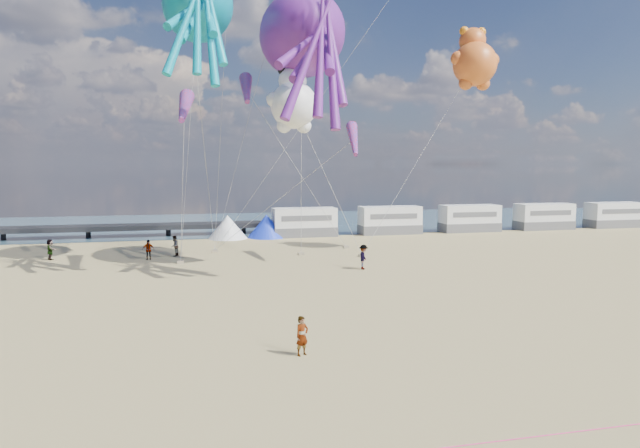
{
  "coord_description": "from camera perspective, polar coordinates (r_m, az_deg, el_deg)",
  "views": [
    {
      "loc": [
        -5.97,
        -18.37,
        7.56
      ],
      "look_at": [
        -0.27,
        6.0,
        4.93
      ],
      "focal_mm": 32.0,
      "sensor_mm": 36.0,
      "label": 1
    }
  ],
  "objects": [
    {
      "name": "ground",
      "position": [
        20.74,
        4.67,
        -15.4
      ],
      "size": [
        120.0,
        120.0,
        0.0
      ],
      "primitive_type": "plane",
      "color": "tan",
      "rests_on": "ground"
    },
    {
      "name": "water",
      "position": [
        73.99,
        -8.47,
        0.08
      ],
      "size": [
        120.0,
        120.0,
        0.0
      ],
      "primitive_type": "plane",
      "color": "#324F5F",
      "rests_on": "ground"
    },
    {
      "name": "motorhome_0",
      "position": [
        59.89,
        -1.57,
        0.19
      ],
      "size": [
        6.6,
        2.5,
        3.0
      ],
      "primitive_type": "cube",
      "color": "silver",
      "rests_on": "ground"
    },
    {
      "name": "motorhome_1",
      "position": [
        62.48,
        7.0,
        0.39
      ],
      "size": [
        6.6,
        2.5,
        3.0
      ],
      "primitive_type": "cube",
      "color": "silver",
      "rests_on": "ground"
    },
    {
      "name": "motorhome_2",
      "position": [
        66.35,
        14.72,
        0.56
      ],
      "size": [
        6.6,
        2.5,
        3.0
      ],
      "primitive_type": "cube",
      "color": "silver",
      "rests_on": "ground"
    },
    {
      "name": "motorhome_3",
      "position": [
        71.28,
        21.49,
        0.7
      ],
      "size": [
        6.6,
        2.5,
        3.0
      ],
      "primitive_type": "cube",
      "color": "silver",
      "rests_on": "ground"
    },
    {
      "name": "motorhome_4",
      "position": [
        77.07,
        27.31,
        0.82
      ],
      "size": [
        6.6,
        2.5,
        3.0
      ],
      "primitive_type": "cube",
      "color": "silver",
      "rests_on": "ground"
    },
    {
      "name": "tent_white",
      "position": [
        58.85,
        -9.22,
        -0.28
      ],
      "size": [
        4.0,
        4.0,
        2.4
      ],
      "primitive_type": "cone",
      "color": "white",
      "rests_on": "ground"
    },
    {
      "name": "tent_blue",
      "position": [
        59.25,
        -5.36,
        -0.19
      ],
      "size": [
        4.0,
        4.0,
        2.4
      ],
      "primitive_type": "cone",
      "color": "#1933CC",
      "rests_on": "ground"
    },
    {
      "name": "standing_person",
      "position": [
        23.0,
        -1.81,
        -11.12
      ],
      "size": [
        0.69,
        0.59,
        1.59
      ],
      "primitive_type": "imported",
      "rotation": [
        0.0,
        0.0,
        0.45
      ],
      "color": "tan",
      "rests_on": "ground"
    },
    {
      "name": "beachgoer_1",
      "position": [
        48.5,
        -14.34,
        -2.14
      ],
      "size": [
        0.78,
        0.96,
        1.7
      ],
      "primitive_type": "imported",
      "rotation": [
        0.0,
        0.0,
        4.39
      ],
      "color": "#7F6659",
      "rests_on": "ground"
    },
    {
      "name": "beachgoer_2",
      "position": [
        41.27,
        4.37,
        -3.31
      ],
      "size": [
        1.01,
        1.09,
        1.8
      ],
      "primitive_type": "imported",
      "rotation": [
        0.0,
        0.0,
        1.09
      ],
      "color": "#7F6659",
      "rests_on": "ground"
    },
    {
      "name": "beachgoer_3",
      "position": [
        47.35,
        -16.8,
        -2.47
      ],
      "size": [
        1.08,
        0.69,
        1.6
      ],
      "primitive_type": "imported",
      "rotation": [
        0.0,
        0.0,
        0.09
      ],
      "color": "#7F6659",
      "rests_on": "ground"
    },
    {
      "name": "beachgoer_4",
      "position": [
        50.04,
        -25.38,
        -2.32
      ],
      "size": [
        0.82,
        1.04,
        1.65
      ],
      "primitive_type": "imported",
      "rotation": [
        0.0,
        0.0,
        2.08
      ],
      "color": "#7F6659",
      "rests_on": "ground"
    },
    {
      "name": "sandbag_a",
      "position": [
        44.97,
        -13.77,
        -3.71
      ],
      "size": [
        0.5,
        0.35,
        0.22
      ],
      "primitive_type": "cube",
      "color": "gray",
      "rests_on": "ground"
    },
    {
      "name": "sandbag_b",
      "position": [
        47.8,
        -1.9,
        -2.97
      ],
      "size": [
        0.5,
        0.35,
        0.22
      ],
      "primitive_type": "cube",
      "color": "gray",
      "rests_on": "ground"
    },
    {
      "name": "sandbag_c",
      "position": [
        46.96,
        4.2,
        -3.15
      ],
      "size": [
        0.5,
        0.35,
        0.22
      ],
      "primitive_type": "cube",
      "color": "gray",
      "rests_on": "ground"
    },
    {
      "name": "sandbag_d",
      "position": [
        51.51,
        2.62,
        -2.32
      ],
      "size": [
        0.5,
        0.35,
        0.22
      ],
      "primitive_type": "cube",
      "color": "gray",
      "rests_on": "ground"
    },
    {
      "name": "sandbag_e",
      "position": [
        50.11,
        -10.48,
        -2.65
      ],
      "size": [
        0.5,
        0.35,
        0.22
      ],
      "primitive_type": "cube",
      "color": "gray",
      "rests_on": "ground"
    },
    {
      "name": "kite_octopus_teal",
      "position": [
        45.28,
        -12.12,
        20.57
      ],
      "size": [
        6.1,
        10.81,
        11.66
      ],
      "primitive_type": null,
      "rotation": [
        0.0,
        0.0,
        -0.18
      ],
      "color": "#068CA3"
    },
    {
      "name": "kite_octopus_purple",
      "position": [
        43.32,
        -1.85,
        18.39
      ],
      "size": [
        9.0,
        12.09,
        12.71
      ],
      "primitive_type": null,
      "rotation": [
        0.0,
        0.0,
        -0.43
      ],
      "color": "#641F81"
    },
    {
      "name": "kite_panda",
      "position": [
        41.2,
        -2.63,
        11.78
      ],
      "size": [
        4.33,
        4.12,
        5.69
      ],
      "primitive_type": null,
      "rotation": [
        0.0,
        0.0,
        -0.08
      ],
      "color": "white"
    },
    {
      "name": "kite_teddy_orange",
      "position": [
        50.25,
        15.22,
        15.18
      ],
      "size": [
        4.99,
        4.78,
        6.18
      ],
      "primitive_type": null,
      "rotation": [
        0.0,
        0.0,
        -0.16
      ],
      "color": "orange"
    },
    {
      "name": "windsock_left",
      "position": [
        41.19,
        -13.4,
        11.28
      ],
      "size": [
        1.52,
        6.53,
        6.47
      ],
      "primitive_type": null,
      "rotation": [
        0.0,
        0.0,
        -0.07
      ],
      "color": "red"
    },
    {
      "name": "windsock_mid",
      "position": [
        42.65,
        -7.37,
        13.19
      ],
      "size": [
        1.44,
        5.41,
        5.35
      ],
      "primitive_type": null,
      "rotation": [
        0.0,
        0.0,
        -0.08
      ],
      "color": "red"
    },
    {
      "name": "windsock_right",
      "position": [
        43.85,
        3.38,
        8.4
      ],
      "size": [
        1.95,
        5.09,
        5.01
      ],
      "primitive_type": null,
      "rotation": [
        0.0,
        0.0,
        -0.21
      ],
      "color": "red"
    }
  ]
}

